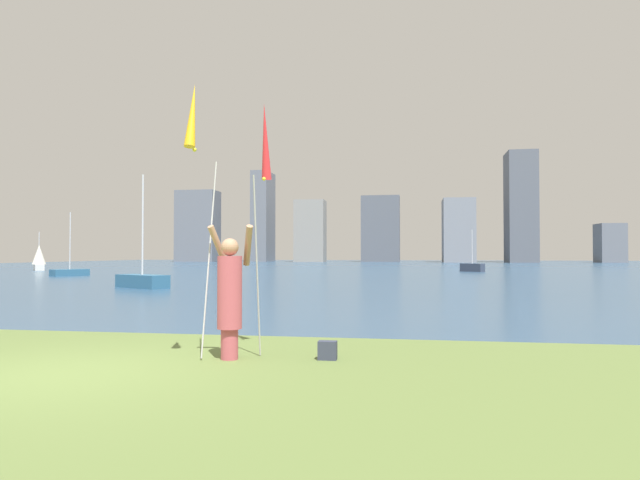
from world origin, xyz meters
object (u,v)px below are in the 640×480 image
at_px(person, 230,293).
at_px(sailboat_0, 472,267).
at_px(sailboat_2, 70,272).
at_px(bag, 328,350).
at_px(kite_flag_left, 193,126).
at_px(sailboat_3, 142,280).
at_px(sailboat_1, 39,258).
at_px(kite_flag_right, 265,148).

height_order(person, sailboat_0, sailboat_0).
xyz_separation_m(person, sailboat_2, (-20.88, 27.90, -0.71)).
bearing_deg(bag, kite_flag_left, -158.76).
height_order(bag, sailboat_3, sailboat_3).
xyz_separation_m(sailboat_1, sailboat_3, (21.48, -22.62, -0.76)).
bearing_deg(bag, sailboat_0, 81.59).
height_order(person, kite_flag_left, kite_flag_left).
xyz_separation_m(kite_flag_right, bag, (1.07, -0.39, -3.12)).
distance_m(bag, sailboat_0, 42.05).
height_order(person, kite_flag_right, kite_flag_right).
height_order(person, sailboat_2, sailboat_2).
xyz_separation_m(kite_flag_left, kite_flag_right, (0.76, 1.10, -0.14)).
height_order(person, sailboat_1, sailboat_1).
bearing_deg(sailboat_0, sailboat_2, -154.00).
relative_size(kite_flag_right, sailboat_2, 0.89).
distance_m(sailboat_0, sailboat_3, 30.95).
bearing_deg(sailboat_1, kite_flag_right, -50.50).
distance_m(person, bag, 1.69).
distance_m(kite_flag_right, sailboat_0, 41.93).
bearing_deg(sailboat_1, sailboat_3, -46.48).
bearing_deg(kite_flag_left, kite_flag_right, 55.55).
bearing_deg(bag, kite_flag_right, 159.77).
relative_size(kite_flag_right, sailboat_0, 1.10).
xyz_separation_m(person, sailboat_3, (-9.46, 15.97, -0.64)).
relative_size(person, sailboat_0, 0.56).
distance_m(sailboat_1, sailboat_3, 31.21).
height_order(kite_flag_left, sailboat_0, kite_flag_left).
distance_m(kite_flag_left, sailboat_2, 35.18).
xyz_separation_m(sailboat_0, sailboat_3, (-17.06, -25.83, -0.02)).
distance_m(person, sailboat_1, 49.46).
distance_m(kite_flag_left, kite_flag_right, 1.34).
xyz_separation_m(person, sailboat_1, (-30.95, 38.59, 0.12)).
distance_m(bag, sailboat_2, 35.58).
bearing_deg(sailboat_2, person, -53.20).
bearing_deg(person, kite_flag_left, -144.31).
bearing_deg(sailboat_0, sailboat_1, -175.25).
bearing_deg(sailboat_2, sailboat_1, 133.29).
distance_m(person, sailboat_2, 34.86).
relative_size(kite_flag_left, sailboat_2, 0.90).
bearing_deg(sailboat_2, sailboat_3, -46.28).
relative_size(bag, sailboat_0, 0.08).
distance_m(person, sailboat_0, 42.48).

